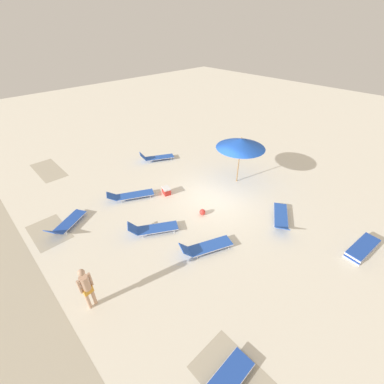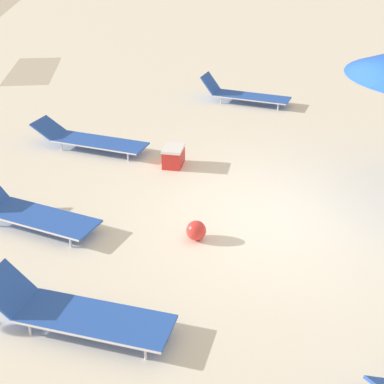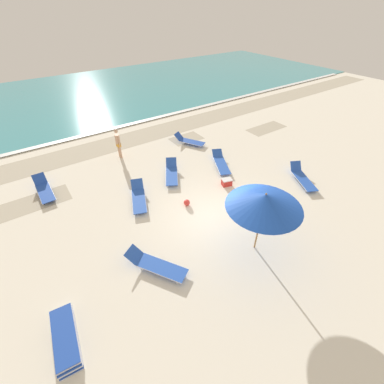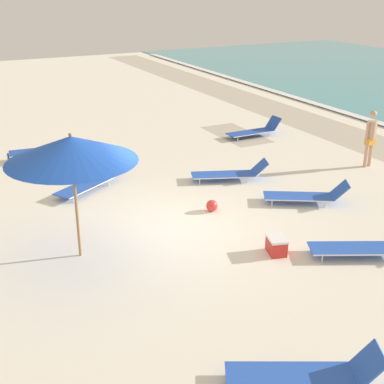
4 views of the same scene
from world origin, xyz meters
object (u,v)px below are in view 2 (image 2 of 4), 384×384
(sun_lounger_beside_umbrella, at_px, (76,312))
(beach_ball, at_px, (196,231))
(sun_lounger_near_water_left, at_px, (90,139))
(sun_lounger_near_water_right, at_px, (30,212))
(sun_lounger_under_umbrella, at_px, (243,94))
(cooler_box, at_px, (173,156))

(sun_lounger_beside_umbrella, relative_size, beach_ball, 7.71)
(beach_ball, bearing_deg, sun_lounger_near_water_left, 26.63)
(sun_lounger_near_water_left, xyz_separation_m, sun_lounger_near_water_right, (-2.85, 0.69, 0.01))
(sun_lounger_near_water_right, bearing_deg, sun_lounger_beside_umbrella, -128.83)
(sun_lounger_under_umbrella, relative_size, beach_ball, 7.60)
(sun_lounger_near_water_left, distance_m, sun_lounger_near_water_right, 2.93)
(sun_lounger_under_umbrella, distance_m, sun_lounger_near_water_left, 4.38)
(sun_lounger_under_umbrella, height_order, sun_lounger_beside_umbrella, sun_lounger_under_umbrella)
(sun_lounger_beside_umbrella, height_order, cooler_box, sun_lounger_beside_umbrella)
(sun_lounger_near_water_left, bearing_deg, sun_lounger_under_umbrella, -28.38)
(sun_lounger_under_umbrella, xyz_separation_m, sun_lounger_near_water_left, (-2.54, 3.57, -0.02))
(sun_lounger_beside_umbrella, xyz_separation_m, beach_ball, (1.70, -1.54, -0.07))
(sun_lounger_beside_umbrella, bearing_deg, cooler_box, 3.40)
(beach_ball, bearing_deg, cooler_box, 3.38)
(sun_lounger_near_water_right, bearing_deg, sun_lounger_under_umbrella, -8.14)
(sun_lounger_under_umbrella, distance_m, cooler_box, 4.00)
(sun_lounger_under_umbrella, xyz_separation_m, cooler_box, (-3.48, 1.97, -0.03))
(sun_lounger_under_umbrella, relative_size, sun_lounger_beside_umbrella, 0.99)
(sun_lounger_beside_umbrella, relative_size, cooler_box, 3.87)
(sun_lounger_under_umbrella, bearing_deg, sun_lounger_near_water_right, 168.72)
(sun_lounger_near_water_left, distance_m, beach_ball, 3.91)
(sun_lounger_beside_umbrella, relative_size, sun_lounger_near_water_right, 1.04)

